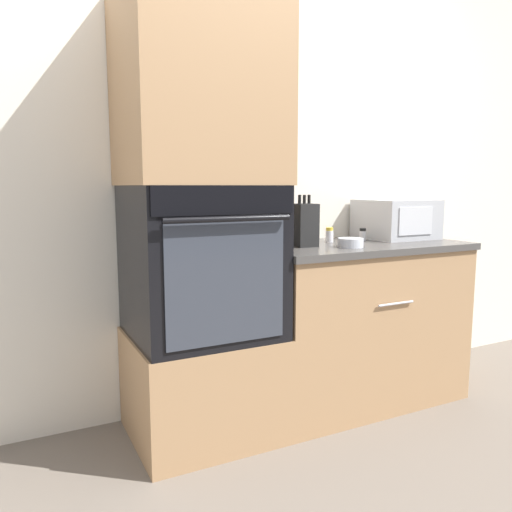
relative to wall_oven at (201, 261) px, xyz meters
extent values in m
plane|color=#6B6056|center=(0.33, -0.30, -0.84)|extent=(12.00, 12.00, 0.00)
cube|color=silver|center=(0.33, 0.33, 0.41)|extent=(8.00, 0.05, 2.50)
cube|color=#A87F56|center=(0.00, 0.00, -0.60)|extent=(0.67, 0.60, 0.50)
cube|color=black|center=(0.00, 0.00, 0.00)|extent=(0.65, 0.59, 0.70)
cube|color=black|center=(0.00, -0.30, 0.29)|extent=(0.62, 0.01, 0.12)
cube|color=#33E54C|center=(0.00, -0.30, 0.29)|extent=(0.09, 0.00, 0.03)
cube|color=#333842|center=(0.00, -0.30, -0.05)|extent=(0.53, 0.01, 0.52)
cylinder|color=black|center=(0.00, -0.33, 0.21)|extent=(0.55, 0.02, 0.02)
cube|color=#A87F56|center=(0.00, 0.00, 0.78)|extent=(0.67, 0.60, 0.86)
cube|color=#A87F56|center=(0.91, 0.00, -0.42)|extent=(1.15, 0.60, 0.85)
cube|color=#474442|center=(0.91, 0.00, 0.02)|extent=(1.17, 0.63, 0.03)
cylinder|color=#B7B7BC|center=(0.91, -0.31, -0.23)|extent=(0.22, 0.01, 0.01)
cube|color=#B2B5BA|center=(1.27, 0.11, 0.15)|extent=(0.39, 0.37, 0.23)
cube|color=silver|center=(1.24, -0.08, 0.15)|extent=(0.24, 0.01, 0.15)
cube|color=black|center=(0.56, 0.00, 0.15)|extent=(0.11, 0.12, 0.22)
cylinder|color=black|center=(0.53, 0.00, 0.28)|extent=(0.02, 0.02, 0.04)
cylinder|color=black|center=(0.56, 0.00, 0.28)|extent=(0.02, 0.02, 0.04)
cylinder|color=black|center=(0.59, 0.00, 0.28)|extent=(0.02, 0.02, 0.04)
cylinder|color=silver|center=(0.75, -0.14, 0.06)|extent=(0.13, 0.13, 0.05)
cylinder|color=silver|center=(1.01, 0.09, 0.07)|extent=(0.04, 0.04, 0.05)
cylinder|color=black|center=(1.01, 0.09, 0.10)|extent=(0.04, 0.04, 0.02)
cylinder|color=silver|center=(0.79, 0.11, 0.07)|extent=(0.04, 0.04, 0.06)
cylinder|color=gold|center=(0.79, 0.11, 0.11)|extent=(0.04, 0.04, 0.02)
cylinder|color=silver|center=(0.57, 0.26, 0.06)|extent=(0.04, 0.04, 0.05)
cylinder|color=gold|center=(0.57, 0.26, 0.09)|extent=(0.03, 0.03, 0.01)
camera|label=1|loc=(-0.80, -2.15, 0.34)|focal=35.00mm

